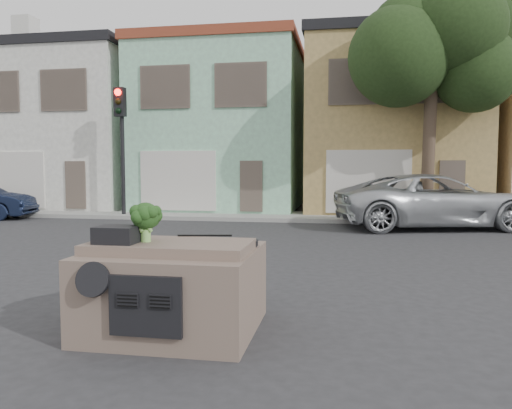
# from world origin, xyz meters

# --- Properties ---
(ground_plane) EXTENTS (120.00, 120.00, 0.00)m
(ground_plane) POSITION_xyz_m (0.00, 0.00, 0.00)
(ground_plane) COLOR #303033
(ground_plane) RESTS_ON ground
(sidewalk) EXTENTS (40.00, 3.00, 0.15)m
(sidewalk) POSITION_xyz_m (0.00, 10.50, 0.07)
(sidewalk) COLOR gray
(sidewalk) RESTS_ON ground
(townhouse_white) EXTENTS (7.20, 8.20, 7.55)m
(townhouse_white) POSITION_xyz_m (-11.00, 14.50, 3.77)
(townhouse_white) COLOR silver
(townhouse_white) RESTS_ON ground
(townhouse_mint) EXTENTS (7.20, 8.20, 7.55)m
(townhouse_mint) POSITION_xyz_m (-3.50, 14.50, 3.77)
(townhouse_mint) COLOR #9AD7B1
(townhouse_mint) RESTS_ON ground
(townhouse_tan) EXTENTS (7.20, 8.20, 7.55)m
(townhouse_tan) POSITION_xyz_m (4.00, 14.50, 3.77)
(townhouse_tan) COLOR tan
(townhouse_tan) RESTS_ON ground
(silver_pickup) EXTENTS (6.90, 4.33, 1.78)m
(silver_pickup) POSITION_xyz_m (5.00, 8.28, 0.00)
(silver_pickup) COLOR silver
(silver_pickup) RESTS_ON ground
(traffic_signal) EXTENTS (0.40, 0.40, 5.10)m
(traffic_signal) POSITION_xyz_m (-6.50, 9.50, 2.55)
(traffic_signal) COLOR black
(traffic_signal) RESTS_ON ground
(tree_near) EXTENTS (4.40, 4.00, 8.50)m
(tree_near) POSITION_xyz_m (5.00, 9.80, 4.25)
(tree_near) COLOR #1F3415
(tree_near) RESTS_ON ground
(car_dashboard) EXTENTS (2.00, 1.80, 1.12)m
(car_dashboard) POSITION_xyz_m (0.00, -3.00, 0.56)
(car_dashboard) COLOR #715D51
(car_dashboard) RESTS_ON ground
(instrument_hump) EXTENTS (0.48, 0.38, 0.20)m
(instrument_hump) POSITION_xyz_m (-0.58, -3.35, 1.22)
(instrument_hump) COLOR black
(instrument_hump) RESTS_ON car_dashboard
(wiper_arm) EXTENTS (0.69, 0.15, 0.02)m
(wiper_arm) POSITION_xyz_m (0.28, -2.62, 1.13)
(wiper_arm) COLOR black
(wiper_arm) RESTS_ON car_dashboard
(broccoli) EXTENTS (0.52, 0.52, 0.48)m
(broccoli) POSITION_xyz_m (-0.29, -3.19, 1.36)
(broccoli) COLOR #1B3A15
(broccoli) RESTS_ON car_dashboard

